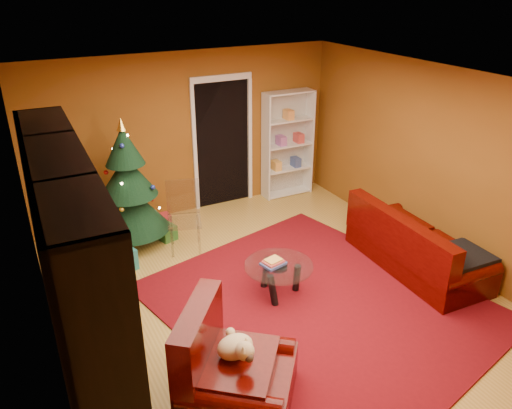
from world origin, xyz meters
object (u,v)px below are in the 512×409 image
christmas_tree (128,185)px  gift_box_green (167,233)px  coffee_table (278,279)px  acrylic_chair (184,221)px  dog (235,347)px  white_bookshelf (288,145)px  gift_box_teal (123,260)px  sofa (418,240)px  media_unit (77,283)px  gift_box_red (163,222)px  rug (319,303)px  armchair (240,369)px

christmas_tree → gift_box_green: christmas_tree is taller
coffee_table → acrylic_chair: (-0.62, 1.59, 0.23)m
dog → white_bookshelf: bearing=2.7°
gift_box_teal → coffee_table: (1.55, -1.48, 0.07)m
sofa → acrylic_chair: bearing=56.3°
media_unit → dog: 1.50m
christmas_tree → dog: (0.05, -3.38, -0.32)m
gift_box_teal → gift_box_red: (0.85, 0.90, -0.03)m
media_unit → acrylic_chair: size_ratio=3.42×
rug → christmas_tree: size_ratio=1.97×
gift_box_teal → white_bookshelf: white_bookshelf is taller
rug → dog: size_ratio=9.39×
sofa → white_bookshelf: bearing=7.6°
rug → media_unit: (-2.67, -0.09, 1.18)m
christmas_tree → media_unit: bearing=-112.8°
gift_box_green → acrylic_chair: bearing=-70.7°
gift_box_green → media_unit: bearing=-122.2°
media_unit → white_bookshelf: size_ratio=1.63×
white_bookshelf → armchair: size_ratio=1.82×
gift_box_teal → rug: bearing=-44.9°
media_unit → armchair: media_unit is taller
christmas_tree → coffee_table: bearing=-59.9°
media_unit → christmas_tree: size_ratio=1.63×
rug → white_bookshelf: bearing=66.0°
sofa → media_unit: bearing=95.1°
rug → white_bookshelf: (1.37, 3.06, 0.91)m
gift_box_green → coffee_table: bearing=-69.1°
dog → coffee_table: dog is taller
gift_box_green → white_bookshelf: 2.68m
white_bookshelf → armchair: 4.94m
gift_box_teal → media_unit: bearing=-111.6°
christmas_tree → gift_box_teal: (-0.32, -0.65, -0.78)m
gift_box_teal → dog: 2.80m
christmas_tree → gift_box_red: bearing=26.1°
sofa → acrylic_chair: (-2.58, 1.90, 0.03)m
christmas_tree → sofa: 4.05m
armchair → coffee_table: bearing=-2.4°
media_unit → rug: bearing=3.5°
gift_box_green → coffee_table: size_ratio=0.27×
dog → acrylic_chair: bearing=27.9°
armchair → gift_box_green: bearing=32.0°
coffee_table → gift_box_green: bearing=110.9°
armchair → acrylic_chair: size_ratio=1.15×
armchair → dog: 0.21m
media_unit → white_bookshelf: media_unit is taller
gift_box_teal → gift_box_red: 1.24m
armchair → sofa: bearing=-32.9°
gift_box_red → acrylic_chair: size_ratio=0.25×
armchair → sofa: 3.30m
dog → acrylic_chair: 2.91m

